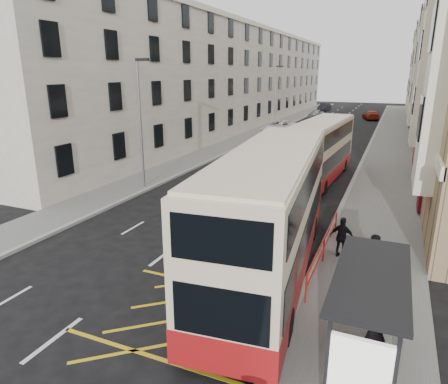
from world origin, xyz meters
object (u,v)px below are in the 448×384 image
at_px(double_decker_front, 271,213).
at_px(car_red, 371,115).
at_px(street_lamp_far, 276,94).
at_px(pedestrian_far, 342,237).
at_px(bus_shelter, 375,311).
at_px(pedestrian_mid, 375,259).
at_px(double_decker_rear, 321,150).
at_px(car_silver, 316,113).
at_px(white_van, 279,127).
at_px(street_lamp_near, 141,117).
at_px(pedestrian_near, 374,332).
at_px(car_dark, 324,107).

height_order(double_decker_front, car_red, double_decker_front).
height_order(street_lamp_far, pedestrian_far, street_lamp_far).
xyz_separation_m(bus_shelter, pedestrian_mid, (-0.19, 5.17, -1.09)).
relative_size(double_decker_rear, car_silver, 2.74).
bearing_deg(street_lamp_far, pedestrian_mid, -68.71).
bearing_deg(white_van, pedestrian_far, -55.23).
bearing_deg(double_decker_rear, car_red, 92.28).
xyz_separation_m(double_decker_rear, car_silver, (-8.11, 41.26, -1.48)).
bearing_deg(pedestrian_far, street_lamp_near, -14.12).
distance_m(double_decker_rear, car_red, 41.47).
bearing_deg(street_lamp_near, pedestrian_mid, -26.47).
relative_size(bus_shelter, street_lamp_far, 0.53).
relative_size(street_lamp_near, pedestrian_far, 4.76).
height_order(pedestrian_near, pedestrian_far, pedestrian_near).
bearing_deg(car_silver, car_red, 13.51).
xyz_separation_m(pedestrian_near, white_van, (-13.60, 39.37, -0.27)).
height_order(street_lamp_near, white_van, street_lamp_near).
bearing_deg(white_van, double_decker_front, -59.82).
xyz_separation_m(pedestrian_mid, white_van, (-13.35, 34.99, -0.25)).
bearing_deg(double_decker_rear, white_van, 116.18).
bearing_deg(double_decker_front, pedestrian_near, -49.94).
bearing_deg(street_lamp_far, car_red, 59.46).
bearing_deg(car_silver, car_dark, 105.96).
distance_m(double_decker_front, white_van, 36.94).
bearing_deg(street_lamp_near, double_decker_front, -35.80).
bearing_deg(car_red, street_lamp_near, 62.84).
distance_m(bus_shelter, double_decker_rear, 19.68).
bearing_deg(pedestrian_near, double_decker_front, -76.49).
relative_size(pedestrian_mid, car_silver, 0.46).
relative_size(pedestrian_near, car_silver, 0.47).
distance_m(double_decker_front, double_decker_rear, 14.60).
distance_m(street_lamp_near, pedestrian_mid, 16.60).
bearing_deg(double_decker_rear, pedestrian_near, -72.51).
xyz_separation_m(street_lamp_near, car_dark, (1.15, 60.84, -3.88)).
height_order(bus_shelter, car_dark, bus_shelter).
relative_size(pedestrian_far, car_dark, 0.37).
height_order(street_lamp_far, car_red, street_lamp_far).
relative_size(bus_shelter, pedestrian_near, 2.34).
bearing_deg(street_lamp_far, pedestrian_far, -69.66).
height_order(double_decker_front, white_van, double_decker_front).
relative_size(double_decker_rear, white_van, 1.87).
bearing_deg(car_silver, street_lamp_far, -83.89).
distance_m(bus_shelter, double_decker_front, 5.96).
height_order(street_lamp_far, double_decker_front, street_lamp_far).
distance_m(car_silver, car_red, 8.76).
bearing_deg(double_decker_rear, street_lamp_near, -143.03).
relative_size(double_decker_rear, pedestrian_mid, 5.96).
xyz_separation_m(bus_shelter, white_van, (-13.54, 40.16, -1.35)).
distance_m(double_decker_rear, car_dark, 54.85).
bearing_deg(car_silver, bus_shelter, -65.76).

